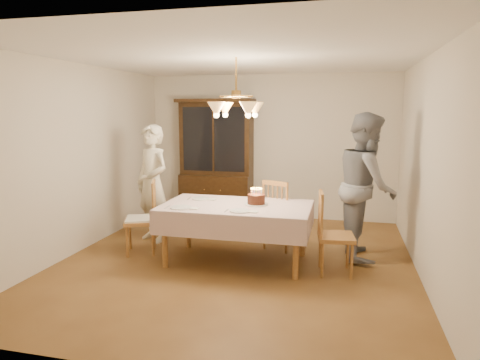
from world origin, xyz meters
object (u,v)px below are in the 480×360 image
(china_hutch, at_px, (216,161))
(birthday_cake, at_px, (256,200))
(chair_far_side, at_px, (281,218))
(elderly_woman, at_px, (153,184))
(dining_table, at_px, (236,210))

(china_hutch, bearing_deg, birthday_cake, -61.39)
(chair_far_side, height_order, elderly_woman, elderly_woman)
(dining_table, relative_size, china_hutch, 0.88)
(china_hutch, bearing_deg, elderly_woman, -106.82)
(chair_far_side, bearing_deg, elderly_woman, -177.59)
(china_hutch, height_order, birthday_cake, china_hutch)
(dining_table, distance_m, china_hutch, 2.47)
(china_hutch, height_order, chair_far_side, china_hutch)
(dining_table, height_order, elderly_woman, elderly_woman)
(china_hutch, height_order, elderly_woman, china_hutch)
(elderly_woman, distance_m, birthday_cake, 1.78)
(dining_table, bearing_deg, chair_far_side, 54.62)
(china_hutch, relative_size, birthday_cake, 7.20)
(chair_far_side, xyz_separation_m, birthday_cake, (-0.24, -0.62, 0.38))
(china_hutch, bearing_deg, dining_table, -67.20)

